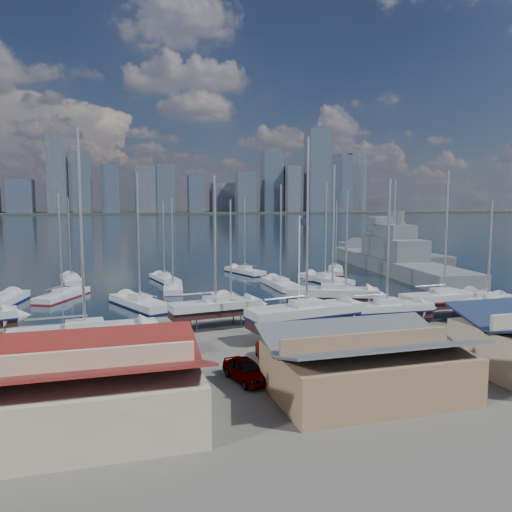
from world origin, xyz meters
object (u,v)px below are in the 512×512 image
object	(u,v)px
naval_ship_west	(387,251)
flagpole	(300,266)
naval_ship_east	(393,262)
car_a	(246,370)

from	to	relation	value
naval_ship_west	flagpole	bearing A→B (deg)	144.06
naval_ship_east	flagpole	world-z (taller)	naval_ship_east
naval_ship_east	flagpole	bearing A→B (deg)	145.67
naval_ship_east	car_a	bearing A→B (deg)	147.05
car_a	naval_ship_east	bearing A→B (deg)	37.22
naval_ship_east	flagpole	distance (m)	47.74
naval_ship_west	car_a	bearing A→B (deg)	144.30
naval_ship_west	flagpole	world-z (taller)	naval_ship_west
naval_ship_east	naval_ship_west	distance (m)	23.71
naval_ship_west	car_a	distance (m)	85.10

